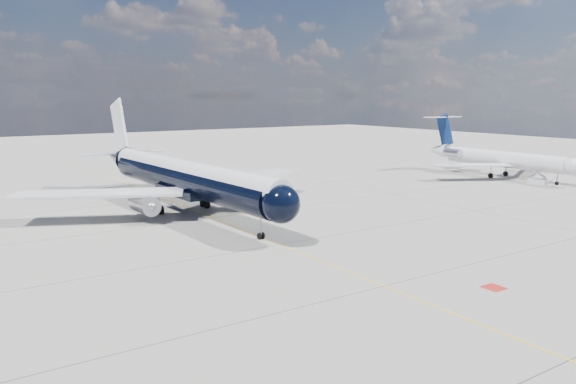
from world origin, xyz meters
The scene contains 6 objects.
ground centered at (0.00, 30.00, 0.00)m, with size 320.00×320.00×0.00m, color gray.
taxiway_centerline centered at (0.00, 25.00, 0.00)m, with size 0.16×160.00×0.01m, color yellow.
red_marking centered at (6.80, -10.00, 0.00)m, with size 1.60×1.60×0.01m, color maroon.
main_airliner centered at (-1.33, 31.00, 4.47)m, with size 40.91×49.81×14.39m.
regional_jet centered at (58.97, 28.50, 3.54)m, with size 28.85×33.04×11.22m.
boarding_stair centered at (57.41, 18.59, 0.56)m, with size 3.03×3.35×3.04m.
Camera 1 is at (-29.62, -35.68, 14.68)m, focal length 35.00 mm.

